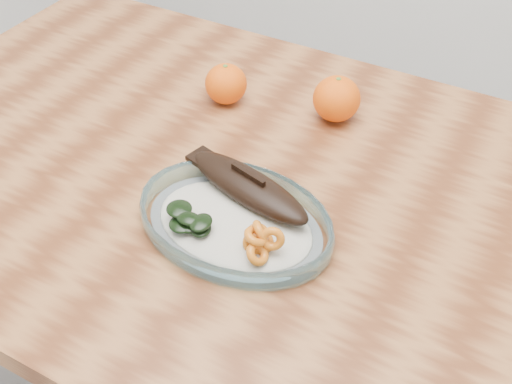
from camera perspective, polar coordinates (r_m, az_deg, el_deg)
dining_table at (r=1.05m, az=-3.29°, el=-1.98°), size 1.20×0.80×0.75m
plated_meal at (r=0.87m, az=-1.85°, el=-2.32°), size 0.52×0.52×0.08m
orange_left at (r=1.10m, az=-2.69°, el=9.58°), size 0.07×0.07×0.07m
orange_right at (r=1.07m, az=7.18°, el=8.23°), size 0.08×0.08×0.08m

